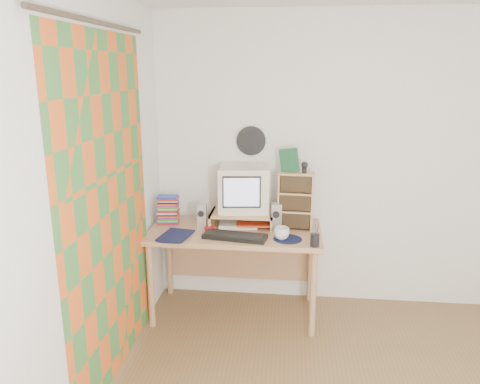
% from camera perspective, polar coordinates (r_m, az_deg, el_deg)
% --- Properties ---
extents(back_wall, '(3.50, 0.00, 3.50)m').
position_cam_1_polar(back_wall, '(4.08, 14.51, 3.38)').
color(back_wall, white).
rests_on(back_wall, floor).
extents(left_wall, '(0.00, 3.50, 3.50)m').
position_cam_1_polar(left_wall, '(2.61, -20.39, -3.44)').
color(left_wall, white).
rests_on(left_wall, floor).
extents(curtain, '(0.00, 2.20, 2.20)m').
position_cam_1_polar(curtain, '(3.04, -15.59, -2.49)').
color(curtain, orange).
rests_on(curtain, left_wall).
extents(wall_disc, '(0.25, 0.02, 0.25)m').
position_cam_1_polar(wall_disc, '(4.00, 1.35, 6.25)').
color(wall_disc, black).
rests_on(wall_disc, back_wall).
extents(desk, '(1.40, 0.70, 0.75)m').
position_cam_1_polar(desk, '(3.94, -0.53, -6.14)').
color(desk, tan).
rests_on(desk, floor).
extents(monitor_riser, '(0.52, 0.30, 0.12)m').
position_cam_1_polar(monitor_riser, '(3.90, 0.25, -2.84)').
color(monitor_riser, tan).
rests_on(monitor_riser, desk).
extents(crt_monitor, '(0.44, 0.44, 0.38)m').
position_cam_1_polar(crt_monitor, '(3.88, 0.44, 0.39)').
color(crt_monitor, silver).
rests_on(crt_monitor, monitor_riser).
extents(speaker_left, '(0.08, 0.08, 0.20)m').
position_cam_1_polar(speaker_left, '(3.87, -4.66, -2.91)').
color(speaker_left, '#A2A3A7').
rests_on(speaker_left, desk).
extents(speaker_right, '(0.09, 0.09, 0.22)m').
position_cam_1_polar(speaker_right, '(3.81, 4.43, -3.03)').
color(speaker_right, '#A2A3A7').
rests_on(speaker_right, desk).
extents(keyboard, '(0.51, 0.24, 0.03)m').
position_cam_1_polar(keyboard, '(3.64, -0.61, -5.44)').
color(keyboard, black).
rests_on(keyboard, desk).
extents(dvd_stack, '(0.18, 0.14, 0.24)m').
position_cam_1_polar(dvd_stack, '(4.00, -8.74, -2.16)').
color(dvd_stack, brown).
rests_on(dvd_stack, desk).
extents(cd_rack, '(0.29, 0.17, 0.47)m').
position_cam_1_polar(cd_rack, '(3.83, 6.81, -1.04)').
color(cd_rack, tan).
rests_on(cd_rack, desk).
extents(mug, '(0.14, 0.14, 0.09)m').
position_cam_1_polar(mug, '(3.63, 5.10, -5.05)').
color(mug, white).
rests_on(mug, desk).
extents(diary, '(0.29, 0.24, 0.05)m').
position_cam_1_polar(diary, '(3.74, -9.38, -4.93)').
color(diary, '#10163C').
rests_on(diary, desk).
extents(mousepad, '(0.23, 0.23, 0.00)m').
position_cam_1_polar(mousepad, '(3.64, 5.83, -5.73)').
color(mousepad, black).
rests_on(mousepad, desk).
extents(pen_cup, '(0.08, 0.08, 0.13)m').
position_cam_1_polar(pen_cup, '(3.51, 9.13, -5.52)').
color(pen_cup, black).
rests_on(pen_cup, desk).
extents(papers, '(0.33, 0.26, 0.04)m').
position_cam_1_polar(papers, '(3.93, 0.54, -3.82)').
color(papers, silver).
rests_on(papers, desk).
extents(red_box, '(0.09, 0.07, 0.04)m').
position_cam_1_polar(red_box, '(3.81, -3.65, -4.49)').
color(red_box, red).
rests_on(red_box, desk).
extents(game_box, '(0.15, 0.06, 0.19)m').
position_cam_1_polar(game_box, '(3.77, 6.03, 3.88)').
color(game_box, '#17502F').
rests_on(game_box, cd_rack).
extents(webcam, '(0.06, 0.06, 0.09)m').
position_cam_1_polar(webcam, '(3.76, 7.87, 3.01)').
color(webcam, black).
rests_on(webcam, cd_rack).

